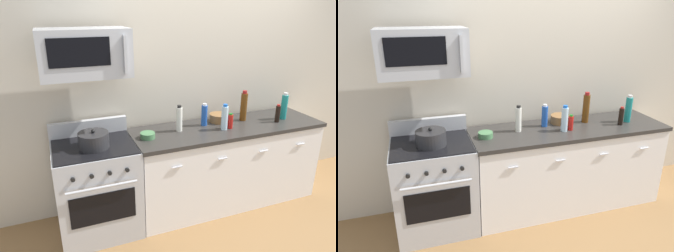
% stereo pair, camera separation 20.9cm
% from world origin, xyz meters
% --- Properties ---
extents(ground_plane, '(6.23, 6.23, 0.00)m').
position_xyz_m(ground_plane, '(0.00, 0.00, 0.00)').
color(ground_plane, olive).
extents(back_wall, '(5.19, 0.10, 2.70)m').
position_xyz_m(back_wall, '(0.00, 0.41, 1.35)').
color(back_wall, beige).
rests_on(back_wall, ground_plane).
extents(counter_unit, '(2.10, 0.66, 0.92)m').
position_xyz_m(counter_unit, '(0.00, -0.00, 0.46)').
color(counter_unit, white).
rests_on(counter_unit, ground_plane).
extents(range_oven, '(0.76, 0.69, 1.07)m').
position_xyz_m(range_oven, '(-1.43, 0.00, 0.47)').
color(range_oven, '#B7BABF').
rests_on(range_oven, ground_plane).
extents(microwave, '(0.74, 0.44, 0.40)m').
position_xyz_m(microwave, '(-1.43, 0.05, 1.75)').
color(microwave, '#B7BABF').
extents(bottle_wine_amber, '(0.07, 0.07, 0.34)m').
position_xyz_m(bottle_wine_amber, '(0.24, 0.10, 1.08)').
color(bottle_wine_amber, '#59330F').
rests_on(bottle_wine_amber, countertop_slab).
extents(bottle_sparkling_teal, '(0.07, 0.07, 0.30)m').
position_xyz_m(bottle_sparkling_teal, '(0.70, -0.03, 1.06)').
color(bottle_sparkling_teal, '#197F7A').
rests_on(bottle_sparkling_teal, countertop_slab).
extents(bottle_hot_sauce_red, '(0.05, 0.05, 0.16)m').
position_xyz_m(bottle_hot_sauce_red, '(-0.02, -0.07, 1.00)').
color(bottle_hot_sauce_red, '#B21914').
rests_on(bottle_hot_sauce_red, countertop_slab).
extents(bottle_soy_sauce_dark, '(0.05, 0.05, 0.20)m').
position_xyz_m(bottle_soy_sauce_dark, '(0.57, -0.09, 1.02)').
color(bottle_soy_sauce_dark, black).
rests_on(bottle_soy_sauce_dark, countertop_slab).
extents(bottle_soda_blue, '(0.07, 0.07, 0.24)m').
position_xyz_m(bottle_soda_blue, '(-0.24, 0.11, 1.03)').
color(bottle_soda_blue, '#1E4CA5').
rests_on(bottle_soda_blue, countertop_slab).
extents(bottle_water_clear, '(0.07, 0.07, 0.27)m').
position_xyz_m(bottle_water_clear, '(-0.10, -0.08, 1.05)').
color(bottle_water_clear, silver).
rests_on(bottle_water_clear, countertop_slab).
extents(bottle_vinegar_white, '(0.06, 0.06, 0.27)m').
position_xyz_m(bottle_vinegar_white, '(-0.55, 0.05, 1.05)').
color(bottle_vinegar_white, silver).
rests_on(bottle_vinegar_white, countertop_slab).
extents(bowl_wooden_salad, '(0.21, 0.21, 0.09)m').
position_xyz_m(bowl_wooden_salad, '(-0.03, 0.15, 0.97)').
color(bowl_wooden_salad, brown).
rests_on(bowl_wooden_salad, countertop_slab).
extents(bowl_green_glaze, '(0.14, 0.14, 0.06)m').
position_xyz_m(bowl_green_glaze, '(-0.91, -0.01, 0.95)').
color(bowl_green_glaze, '#477A4C').
rests_on(bowl_green_glaze, countertop_slab).
extents(stockpot, '(0.27, 0.27, 0.18)m').
position_xyz_m(stockpot, '(-1.43, -0.05, 0.99)').
color(stockpot, '#262628').
rests_on(stockpot, range_oven).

